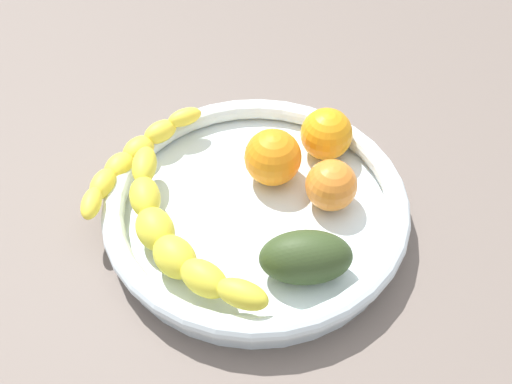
{
  "coord_description": "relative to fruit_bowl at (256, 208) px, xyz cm",
  "views": [
    {
      "loc": [
        9.96,
        -43.23,
        58.22
      ],
      "look_at": [
        0.0,
        0.0,
        8.01
      ],
      "focal_mm": 43.14,
      "sensor_mm": 36.0,
      "label": 1
    }
  ],
  "objects": [
    {
      "name": "banana_draped_left",
      "position": [
        -7.05,
        -7.65,
        2.49
      ],
      "size": [
        19.58,
        18.67,
        4.38
      ],
      "color": "yellow",
      "rests_on": "fruit_bowl"
    },
    {
      "name": "kitchen_counter",
      "position": [
        0.0,
        0.0,
        -3.8
      ],
      "size": [
        120.0,
        120.0,
        3.0
      ],
      "primitive_type": "cube",
      "color": "#6D6057",
      "rests_on": "ground"
    },
    {
      "name": "banana_draped_right",
      "position": [
        -15.22,
        2.42,
        2.18
      ],
      "size": [
        9.62,
        19.88,
        3.89
      ],
      "color": "yellow",
      "rests_on": "fruit_bowl"
    },
    {
      "name": "avocado_dark",
      "position": [
        6.78,
        -7.18,
        2.45
      ],
      "size": [
        10.6,
        7.8,
        5.78
      ],
      "primitive_type": "ellipsoid",
      "rotation": [
        0.0,
        0.0,
        3.41
      ],
      "color": "#334421",
      "rests_on": "fruit_bowl"
    },
    {
      "name": "fruit_bowl",
      "position": [
        0.0,
        0.0,
        0.0
      ],
      "size": [
        34.09,
        34.09,
        4.49
      ],
      "color": "silver",
      "rests_on": "kitchen_counter"
    },
    {
      "name": "orange_mid_left",
      "position": [
        6.11,
        10.75,
        2.83
      ],
      "size": [
        6.23,
        6.23,
        6.23
      ],
      "primitive_type": "sphere",
      "color": "orange",
      "rests_on": "fruit_bowl"
    },
    {
      "name": "orange_front",
      "position": [
        0.74,
        5.33,
        3.01
      ],
      "size": [
        6.59,
        6.59,
        6.59
      ],
      "primitive_type": "sphere",
      "color": "orange",
      "rests_on": "fruit_bowl"
    },
    {
      "name": "orange_mid_right",
      "position": [
        7.86,
        2.93,
        2.62
      ],
      "size": [
        5.8,
        5.8,
        5.8
      ],
      "primitive_type": "sphere",
      "color": "orange",
      "rests_on": "fruit_bowl"
    }
  ]
}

